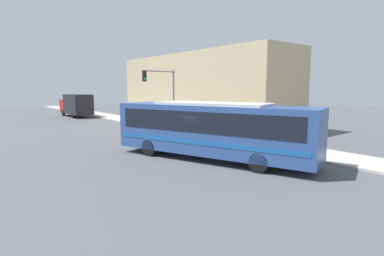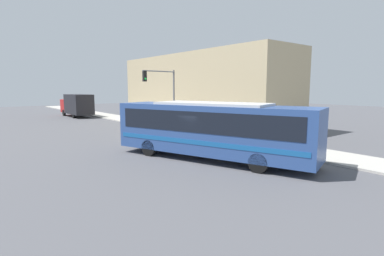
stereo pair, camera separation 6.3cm
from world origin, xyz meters
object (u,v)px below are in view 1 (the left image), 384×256
object	(u,v)px
city_bus	(212,127)
delivery_truck	(76,105)
parking_meter	(163,119)
fire_hydrant	(228,136)
traffic_light_pole	(163,89)
pedestrian_near_corner	(191,122)

from	to	relation	value
city_bus	delivery_truck	size ratio (longest dim) A/B	1.57
city_bus	parking_meter	bearing A→B (deg)	49.68
fire_hydrant	parking_meter	bearing A→B (deg)	90.00
city_bus	delivery_truck	world-z (taller)	city_bus
city_bus	traffic_light_pole	xyz separation A→B (m)	(3.68, 10.39, 2.01)
fire_hydrant	pedestrian_near_corner	distance (m)	5.32
fire_hydrant	traffic_light_pole	distance (m)	7.96
parking_meter	pedestrian_near_corner	distance (m)	3.51
traffic_light_pole	parking_meter	xyz separation A→B (m)	(0.96, 1.56, -2.83)
delivery_truck	traffic_light_pole	world-z (taller)	traffic_light_pole
pedestrian_near_corner	traffic_light_pole	bearing A→B (deg)	130.66
traffic_light_pole	fire_hydrant	bearing A→B (deg)	-82.37
fire_hydrant	pedestrian_near_corner	xyz separation A→B (m)	(0.66, 5.26, 0.47)
city_bus	pedestrian_near_corner	distance (m)	10.06
delivery_truck	pedestrian_near_corner	bearing A→B (deg)	-81.92
parking_meter	delivery_truck	bearing A→B (deg)	97.53
delivery_truck	traffic_light_pole	size ratio (longest dim) A/B	1.36
delivery_truck	pedestrian_near_corner	xyz separation A→B (m)	(3.04, -21.46, -0.73)
traffic_light_pole	parking_meter	world-z (taller)	traffic_light_pole
delivery_truck	fire_hydrant	size ratio (longest dim) A/B	10.75
city_bus	parking_meter	size ratio (longest dim) A/B	8.93
delivery_truck	parking_meter	world-z (taller)	delivery_truck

